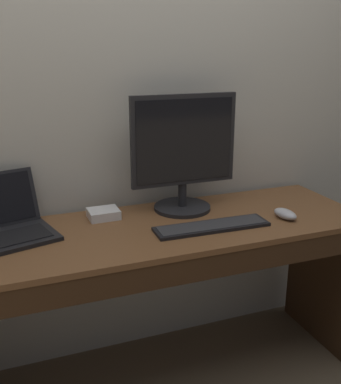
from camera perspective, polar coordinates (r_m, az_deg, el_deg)
The scene contains 7 objects.
ground_plane at distance 2.25m, azimuth -1.96°, elevation -22.34°, with size 14.00×14.00×0.00m, color brown.
desk at distance 1.92m, azimuth -1.94°, elevation -10.00°, with size 1.82×0.57×0.75m.
laptop_black at distance 1.85m, azimuth -20.10°, elevation -4.19°, with size 0.41×0.38×0.22m.
external_monitor at distance 1.97m, azimuth 1.65°, elevation 4.80°, with size 0.47×0.25×0.51m.
wired_keyboard at distance 1.84m, azimuth 5.20°, elevation -4.31°, with size 0.48×0.13×0.02m.
computer_mouse at distance 1.99m, azimuth 14.19°, elevation -2.68°, with size 0.06×0.12×0.04m, color #B7B7BC.
external_drive_box at distance 1.96m, azimuth -8.40°, elevation -2.71°, with size 0.13×0.11×0.04m, color silver.
Camera 1 is at (-0.54, -1.63, 1.45)m, focal length 42.53 mm.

